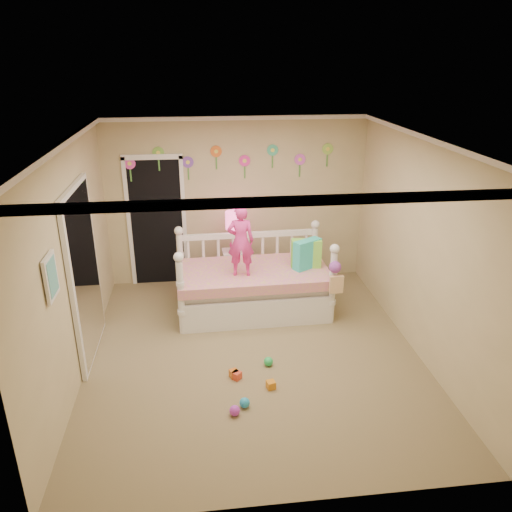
{
  "coord_description": "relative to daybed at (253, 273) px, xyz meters",
  "views": [
    {
      "loc": [
        -0.6,
        -5.25,
        3.44
      ],
      "look_at": [
        0.1,
        0.6,
        1.05
      ],
      "focal_mm": 35.1,
      "sensor_mm": 36.0,
      "label": 1
    }
  ],
  "objects": [
    {
      "name": "nightstand",
      "position": [
        -0.19,
        0.72,
        -0.26
      ],
      "size": [
        0.4,
        0.31,
        0.65
      ],
      "primitive_type": "cube",
      "rotation": [
        0.0,
        0.0,
        0.04
      ],
      "color": "white",
      "rests_on": "floor"
    },
    {
      "name": "child",
      "position": [
        -0.18,
        -0.18,
        0.55
      ],
      "size": [
        0.38,
        0.27,
        0.98
      ],
      "primitive_type": "imported",
      "rotation": [
        0.0,
        0.0,
        3.04
      ],
      "color": "#EF369B",
      "rests_on": "daybed"
    },
    {
      "name": "toy_scatter",
      "position": [
        -0.3,
        -1.98,
        -0.52
      ],
      "size": [
        1.21,
        1.5,
        0.11
      ],
      "primitive_type": null,
      "rotation": [
        0.0,
        0.0,
        0.37
      ],
      "color": "#996666",
      "rests_on": "floor"
    },
    {
      "name": "back_wall",
      "position": [
        -0.12,
        1.13,
        0.72
      ],
      "size": [
        4.0,
        0.01,
        2.6
      ],
      "primitive_type": "cube",
      "color": "tan",
      "rests_on": "floor"
    },
    {
      "name": "crown_molding",
      "position": [
        -0.12,
        -1.12,
        1.99
      ],
      "size": [
        4.0,
        4.5,
        0.06
      ],
      "primitive_type": null,
      "color": "white",
      "rests_on": "ceiling"
    },
    {
      "name": "hanging_bag",
      "position": [
        1.02,
        -0.57,
        0.13
      ],
      "size": [
        0.2,
        0.16,
        0.36
      ],
      "primitive_type": null,
      "color": "beige",
      "rests_on": "daybed"
    },
    {
      "name": "right_wall",
      "position": [
        1.88,
        -1.12,
        0.72
      ],
      "size": [
        0.01,
        4.5,
        2.6
      ],
      "primitive_type": "cube",
      "color": "tan",
      "rests_on": "floor"
    },
    {
      "name": "flower_decals",
      "position": [
        -0.21,
        1.12,
        1.36
      ],
      "size": [
        3.4,
        0.02,
        0.5
      ],
      "primitive_type": null,
      "color": "#B2668C",
      "rests_on": "back_wall"
    },
    {
      "name": "pillow_lime",
      "position": [
        0.75,
        -0.0,
        0.26
      ],
      "size": [
        0.44,
        0.21,
        0.4
      ],
      "primitive_type": "cube",
      "rotation": [
        0.0,
        0.0,
        -0.13
      ],
      "color": "#82E245",
      "rests_on": "daybed"
    },
    {
      "name": "closet_doorway",
      "position": [
        -1.37,
        1.11,
        0.46
      ],
      "size": [
        0.9,
        0.04,
        2.07
      ],
      "primitive_type": "cube",
      "color": "black",
      "rests_on": "back_wall"
    },
    {
      "name": "table_lamp",
      "position": [
        -0.19,
        0.72,
        0.48
      ],
      "size": [
        0.28,
        0.28,
        0.62
      ],
      "color": "#D81C7B",
      "rests_on": "nightstand"
    },
    {
      "name": "daybed",
      "position": [
        0.0,
        0.0,
        0.0
      ],
      "size": [
        2.16,
        1.2,
        1.16
      ],
      "primitive_type": null,
      "rotation": [
        0.0,
        0.0,
        0.02
      ],
      "color": "white",
      "rests_on": "floor"
    },
    {
      "name": "wall_picture",
      "position": [
        -2.09,
        -2.02,
        0.97
      ],
      "size": [
        0.05,
        0.34,
        0.42
      ],
      "primitive_type": "cube",
      "color": "white",
      "rests_on": "left_wall"
    },
    {
      "name": "mirror_closet",
      "position": [
        -2.08,
        -0.82,
        0.47
      ],
      "size": [
        0.07,
        1.3,
        2.1
      ],
      "primitive_type": "cube",
      "color": "white",
      "rests_on": "left_wall"
    },
    {
      "name": "ceiling",
      "position": [
        -0.12,
        -1.12,
        2.02
      ],
      "size": [
        4.0,
        4.5,
        0.01
      ],
      "primitive_type": "cube",
      "color": "white",
      "rests_on": "floor"
    },
    {
      "name": "pillow_turquoise",
      "position": [
        0.76,
        -0.05,
        0.27
      ],
      "size": [
        0.43,
        0.33,
        0.41
      ],
      "primitive_type": "cube",
      "rotation": [
        0.0,
        0.0,
        0.53
      ],
      "color": "#26C1BC",
      "rests_on": "daybed"
    },
    {
      "name": "floor",
      "position": [
        -0.12,
        -1.12,
        -0.58
      ],
      "size": [
        4.0,
        4.5,
        0.01
      ],
      "primitive_type": "cube",
      "color": "#7F684C",
      "rests_on": "ground"
    },
    {
      "name": "left_wall",
      "position": [
        -2.12,
        -1.12,
        0.72
      ],
      "size": [
        0.01,
        4.5,
        2.6
      ],
      "primitive_type": "cube",
      "color": "tan",
      "rests_on": "floor"
    }
  ]
}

